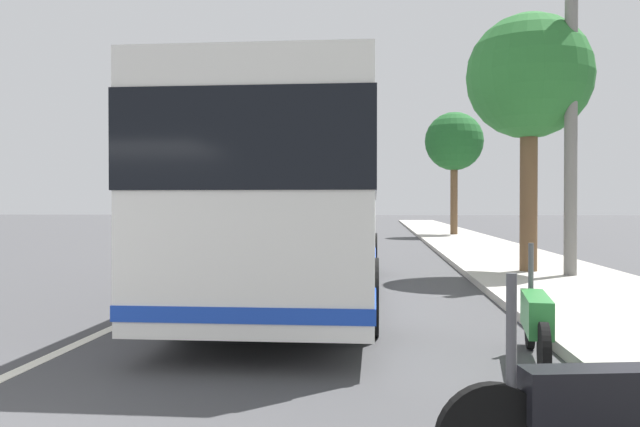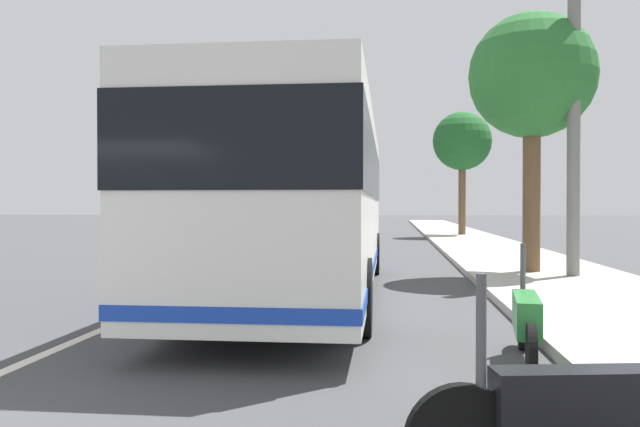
% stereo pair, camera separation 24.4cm
% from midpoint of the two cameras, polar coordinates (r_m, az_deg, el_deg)
% --- Properties ---
extents(sidewalk_curb, '(110.00, 3.60, 0.14)m').
position_cam_midpoint_polar(sidewalk_curb, '(13.37, 21.38, -6.18)').
color(sidewalk_curb, '#B2ADA3').
rests_on(sidewalk_curb, ground).
extents(lane_divider_line, '(110.00, 0.16, 0.01)m').
position_cam_midpoint_polar(lane_divider_line, '(13.41, -10.82, -6.41)').
color(lane_divider_line, silver).
rests_on(lane_divider_line, ground).
extents(coach_bus, '(11.47, 2.74, 3.24)m').
position_cam_midpoint_polar(coach_bus, '(11.75, -1.88, 1.69)').
color(coach_bus, silver).
rests_on(coach_bus, ground).
extents(motorcycle_angled, '(0.44, 2.11, 1.28)m').
position_cam_midpoint_polar(motorcycle_angled, '(4.11, 23.56, -16.19)').
color(motorcycle_angled, black).
rests_on(motorcycle_angled, ground).
extents(motorcycle_nearest_curb, '(2.03, 0.39, 1.23)m').
position_cam_midpoint_polar(motorcycle_nearest_curb, '(7.05, 18.02, -9.18)').
color(motorcycle_nearest_curb, black).
rests_on(motorcycle_nearest_curb, ground).
extents(car_ahead_same_lane, '(4.45, 1.84, 1.48)m').
position_cam_midpoint_polar(car_ahead_same_lane, '(36.36, -5.16, -0.80)').
color(car_ahead_same_lane, gray).
rests_on(car_ahead_same_lane, ground).
extents(car_behind_bus, '(4.54, 1.95, 1.48)m').
position_cam_midpoint_polar(car_behind_bus, '(28.20, -5.90, -1.26)').
color(car_behind_bus, silver).
rests_on(car_behind_bus, ground).
extents(roadside_tree_mid_block, '(2.89, 2.89, 6.13)m').
position_cam_midpoint_polar(roadside_tree_mid_block, '(15.71, 17.96, 11.50)').
color(roadside_tree_mid_block, brown).
rests_on(roadside_tree_mid_block, ground).
extents(roadside_tree_far_block, '(3.10, 3.10, 6.66)m').
position_cam_midpoint_polar(roadside_tree_far_block, '(34.48, 11.84, 6.32)').
color(roadside_tree_far_block, brown).
rests_on(roadside_tree_far_block, ground).
extents(utility_pole, '(0.28, 0.28, 7.27)m').
position_cam_midpoint_polar(utility_pole, '(14.92, 21.32, 8.25)').
color(utility_pole, slate).
rests_on(utility_pole, ground).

